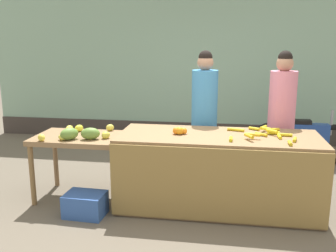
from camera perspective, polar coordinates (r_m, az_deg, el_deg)
The scene contains 12 objects.
ground_plane at distance 4.60m, azimuth 3.30°, elevation -11.77°, with size 24.00×24.00×0.00m, color #665B4C.
market_wall_back at distance 7.26m, azimuth 5.92°, elevation 10.15°, with size 8.56×0.23×3.24m.
fruit_stall_counter at distance 4.41m, azimuth 7.56°, elevation -6.89°, with size 2.29×0.92×0.87m.
side_table_wooden at distance 4.66m, azimuth -12.66°, elevation -2.65°, with size 1.18×0.72×0.80m.
banana_bunch_pile at distance 4.36m, azimuth 14.29°, elevation -1.07°, with size 0.75×0.73×0.07m.
orange_pile at distance 4.28m, azimuth 1.76°, elevation -0.73°, with size 0.17×0.11×0.09m.
mango_papaya_pile at distance 4.53m, azimuth -13.19°, elevation -1.08°, with size 0.82×0.74×0.14m.
vendor_woman_blue_shirt at distance 4.98m, azimuth 5.54°, elevation 1.09°, with size 0.34×0.34×1.80m.
vendor_woman_pink_shirt at distance 5.03m, azimuth 16.86°, elevation 0.72°, with size 0.34×0.34×1.80m.
parked_motorcycle at distance 6.32m, azimuth 19.72°, elevation -1.82°, with size 1.60×0.18×0.88m.
produce_crate at distance 4.37m, azimuth -12.51°, elevation -11.61°, with size 0.44×0.32×0.26m, color #3359A5.
produce_sack at distance 5.15m, azimuth -1.03°, elevation -6.30°, with size 0.36×0.30×0.46m, color maroon.
Camera 1 is at (0.40, -4.17, 1.91)m, focal length 39.94 mm.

